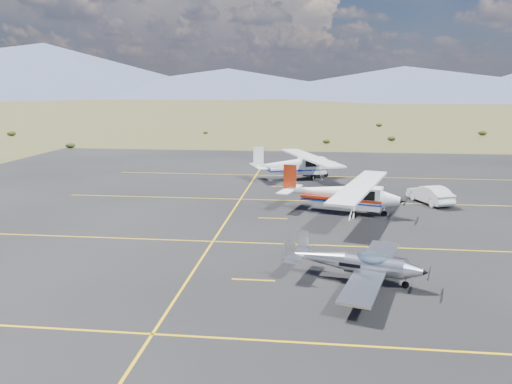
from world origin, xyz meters
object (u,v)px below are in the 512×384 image
(aircraft_low_wing, at_px, (358,263))
(aircraft_plain, at_px, (298,164))
(sedan, at_px, (430,194))
(aircraft_cessna, at_px, (342,193))

(aircraft_low_wing, xyz_separation_m, aircraft_plain, (-3.59, 25.63, 0.55))
(aircraft_low_wing, relative_size, sedan, 1.98)
(aircraft_cessna, relative_size, aircraft_plain, 1.01)
(aircraft_cessna, distance_m, aircraft_plain, 13.36)
(aircraft_cessna, xyz_separation_m, aircraft_plain, (-3.52, 12.89, 0.01))
(aircraft_low_wing, xyz_separation_m, aircraft_cessna, (-0.07, 12.74, 0.54))
(aircraft_plain, height_order, sedan, aircraft_plain)
(aircraft_plain, bearing_deg, sedan, -63.46)
(sedan, bearing_deg, aircraft_cessna, 5.78)
(sedan, bearing_deg, aircraft_low_wing, 45.25)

